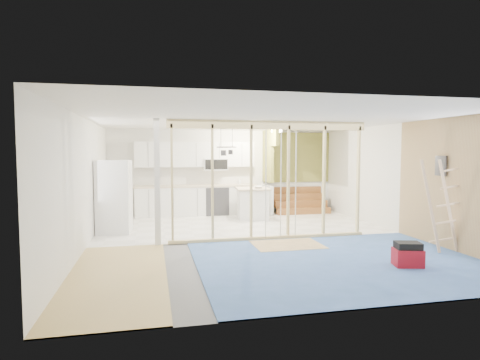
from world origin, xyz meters
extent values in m
cube|color=slate|center=(0.00, 0.00, 0.00)|extent=(7.00, 8.00, 0.01)
cube|color=silver|center=(0.00, 0.00, 2.60)|extent=(7.00, 8.00, 0.01)
cube|color=silver|center=(0.00, 4.00, 1.30)|extent=(7.00, 0.01, 2.60)
cube|color=silver|center=(0.00, -4.00, 1.30)|extent=(7.00, 0.01, 2.60)
cube|color=silver|center=(-3.50, 0.00, 1.30)|extent=(0.01, 8.00, 2.60)
cube|color=silver|center=(3.50, 0.00, 1.30)|extent=(0.01, 8.00, 2.60)
cube|color=white|center=(0.00, 2.00, 0.01)|extent=(7.00, 4.00, 0.02)
cube|color=#4D73BC|center=(1.00, -2.00, 0.01)|extent=(5.00, 4.00, 0.02)
cube|color=#DBBE70|center=(-2.75, -2.00, 0.01)|extent=(1.50, 4.00, 0.02)
cube|color=#D8B577|center=(0.50, -0.60, 0.02)|extent=(1.40, 1.00, 0.01)
cube|color=#D2C480|center=(0.30, 0.00, 2.50)|extent=(4.40, 0.09, 0.18)
cube|color=#D2C480|center=(0.30, 0.00, 0.05)|extent=(4.40, 0.09, 0.06)
cube|color=silver|center=(-2.10, 0.00, 1.30)|extent=(0.12, 0.14, 2.60)
cube|color=#D2C480|center=(-1.80, 0.00, 1.30)|extent=(0.04, 0.09, 2.40)
cube|color=#D2C480|center=(-0.96, 0.00, 1.30)|extent=(0.04, 0.09, 2.40)
cube|color=#D2C480|center=(-0.12, 0.00, 1.30)|extent=(0.04, 0.09, 2.40)
cube|color=#D2C480|center=(0.72, 0.00, 1.30)|extent=(0.04, 0.09, 2.40)
cube|color=#D2C480|center=(1.56, 0.00, 1.30)|extent=(0.04, 0.09, 2.40)
cube|color=#D2C480|center=(2.40, 0.00, 1.30)|extent=(0.04, 0.09, 2.40)
cylinder|color=silver|center=(0.20, -0.03, 1.22)|extent=(0.02, 0.02, 2.35)
cylinder|color=silver|center=(0.90, 0.02, 1.22)|extent=(0.02, 0.02, 2.35)
cylinder|color=silver|center=(0.55, 0.00, 1.22)|extent=(0.02, 0.02, 2.35)
cube|color=white|center=(-0.90, 3.70, 0.44)|extent=(3.60, 0.60, 0.88)
cube|color=beige|center=(-0.90, 3.70, 0.91)|extent=(3.66, 0.64, 0.05)
cube|color=white|center=(-3.20, 2.60, 0.44)|extent=(0.60, 1.60, 0.88)
cube|color=beige|center=(-3.20, 2.60, 0.91)|extent=(0.64, 1.64, 0.05)
cube|color=white|center=(-0.90, 3.82, 1.85)|extent=(3.60, 0.34, 0.75)
cube|color=white|center=(-0.30, 3.78, 1.55)|extent=(0.72, 0.38, 0.36)
cube|color=black|center=(-0.30, 3.59, 1.55)|extent=(0.68, 0.02, 0.30)
cube|color=olive|center=(1.30, 3.55, 1.80)|extent=(0.10, 0.90, 1.60)
cube|color=silver|center=(1.30, 3.55, 0.45)|extent=(0.10, 0.90, 0.90)
cube|color=olive|center=(1.30, 2.85, 2.35)|extent=(0.10, 0.50, 0.50)
cube|color=olive|center=(2.40, 3.97, 1.75)|extent=(2.20, 0.04, 1.60)
cube|color=silver|center=(2.40, 3.97, 0.45)|extent=(2.20, 0.04, 0.90)
cube|color=brown|center=(2.35, 3.20, 0.10)|extent=(1.70, 0.26, 0.20)
cube|color=brown|center=(2.35, 3.46, 0.30)|extent=(1.70, 0.26, 0.20)
cube|color=brown|center=(2.35, 3.72, 0.50)|extent=(1.70, 0.26, 0.20)
cube|color=brown|center=(2.35, 3.98, 0.70)|extent=(1.70, 0.26, 0.20)
torus|color=black|center=(-0.30, 1.90, 2.05)|extent=(0.52, 0.52, 0.02)
cylinder|color=black|center=(-0.45, 1.90, 2.30)|extent=(0.01, 0.01, 0.50)
cylinder|color=black|center=(-0.15, 1.90, 2.30)|extent=(0.01, 0.01, 0.50)
cylinder|color=#3A3A3F|center=(-0.40, 1.80, 1.90)|extent=(0.14, 0.14, 0.14)
cylinder|color=#3A3A3F|center=(-0.18, 2.00, 1.92)|extent=(0.12, 0.12, 0.12)
cube|color=tan|center=(3.48, -2.00, 1.30)|extent=(0.02, 4.00, 2.60)
cube|color=#3A3A3F|center=(3.43, -1.40, 1.65)|extent=(0.04, 0.30, 0.40)
cylinder|color=#FFEABF|center=(1.40, 3.00, 2.54)|extent=(0.32, 0.32, 0.08)
cube|color=white|center=(-3.08, 1.45, 0.87)|extent=(0.81, 0.79, 1.73)
cube|color=#3A3A3F|center=(-2.71, 1.45, 0.87)|extent=(0.08, 0.69, 1.70)
cube|color=white|center=(0.60, 2.70, 0.42)|extent=(0.91, 0.91, 0.83)
cube|color=beige|center=(0.60, 2.70, 0.88)|extent=(1.01, 1.01, 0.05)
imported|color=silver|center=(0.74, 2.60, 0.93)|extent=(0.32, 0.32, 0.06)
imported|color=#9FA2B1|center=(-2.08, 3.72, 1.08)|extent=(0.11, 0.11, 0.30)
imported|color=white|center=(0.45, 3.78, 1.02)|extent=(0.11, 0.11, 0.19)
cube|color=maroon|center=(1.96, -2.50, 0.16)|extent=(0.51, 0.43, 0.31)
cube|color=black|center=(1.96, -2.50, 0.37)|extent=(0.46, 0.38, 0.11)
cube|color=#E1B689|center=(2.92, -1.78, 0.90)|extent=(0.41, 0.19, 1.77)
cube|color=#E1B689|center=(3.31, -1.78, 0.90)|extent=(0.41, 0.19, 1.77)
cube|color=#E1B689|center=(3.17, -1.78, 0.24)|extent=(0.41, 0.19, 0.12)
cube|color=#E1B689|center=(3.24, -1.78, 0.58)|extent=(0.41, 0.19, 0.12)
cube|color=#E1B689|center=(3.31, -1.78, 0.92)|extent=(0.41, 0.19, 0.12)
cube|color=#E1B689|center=(3.38, -1.78, 1.27)|extent=(0.41, 0.19, 0.12)
cube|color=#E1B689|center=(3.45, -1.78, 1.61)|extent=(0.41, 0.19, 0.12)
camera|label=1|loc=(-2.20, -8.32, 1.92)|focal=30.00mm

